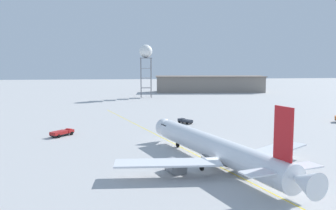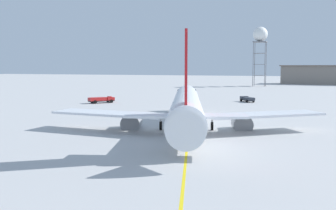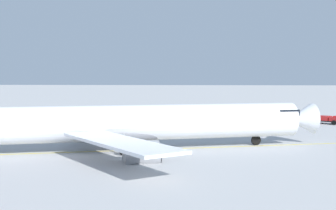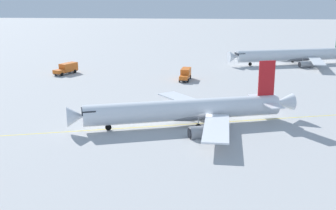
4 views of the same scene
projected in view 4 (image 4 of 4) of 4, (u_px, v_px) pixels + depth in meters
The scene contains 6 objects.
ground_plane at pixel (205, 127), 79.80m from camera, with size 600.00×600.00×0.00m, color #B2B2B2.
airliner_main at pixel (187, 111), 80.61m from camera, with size 41.74×33.41×11.94m.
airliner_secondary at pixel (294, 55), 145.92m from camera, with size 44.41×33.32×11.52m.
catering_truck_truck at pixel (185, 74), 121.03m from camera, with size 3.21×7.86×3.10m.
catering_truck_truck_extra at pixel (67, 68), 129.75m from camera, with size 5.83×8.48×3.10m.
taxiway_centreline at pixel (167, 125), 80.91m from camera, with size 138.31×39.73×0.01m.
Camera 4 is at (1.19, 76.40, 24.32)m, focal length 47.11 mm.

